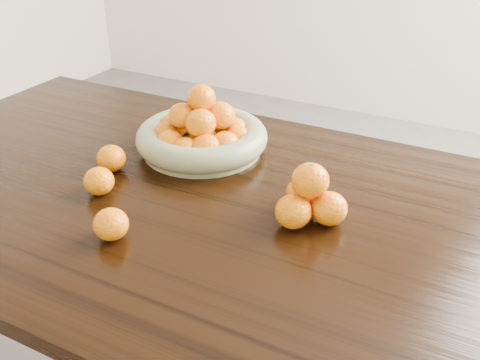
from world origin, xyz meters
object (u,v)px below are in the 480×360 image
at_px(fruit_bowl, 202,134).
at_px(dining_table, 233,236).
at_px(loose_orange_0, 111,158).
at_px(orange_pyramid, 309,198).

bearing_deg(fruit_bowl, dining_table, -45.06).
distance_m(dining_table, loose_orange_0, 0.37).
distance_m(fruit_bowl, orange_pyramid, 0.41).
bearing_deg(loose_orange_0, dining_table, -0.37).
bearing_deg(orange_pyramid, dining_table, -172.83).
relative_size(orange_pyramid, loose_orange_0, 2.13).
height_order(dining_table, fruit_bowl, fruit_bowl).
relative_size(fruit_bowl, loose_orange_0, 4.83).
bearing_deg(fruit_bowl, orange_pyramid, -25.73).
height_order(dining_table, loose_orange_0, loose_orange_0).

